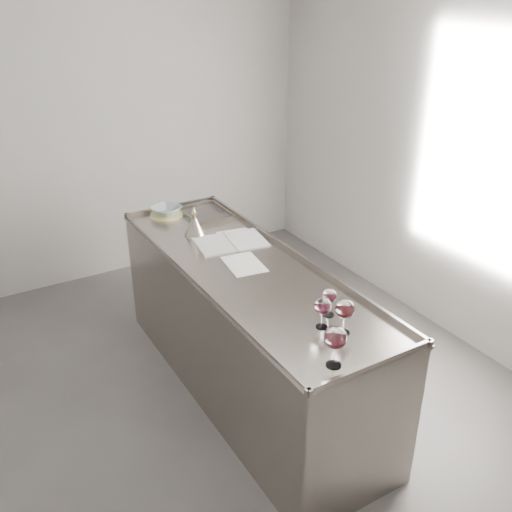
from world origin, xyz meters
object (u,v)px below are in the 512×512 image
notebook (231,242)px  ceramic_bowl (166,210)px  wine_glass_right (345,310)px  wine_glass_small (329,297)px  wine_glass_middle (323,307)px  counter (247,330)px  wine_glass_left (335,339)px  wine_funnel (195,227)px

notebook → ceramic_bowl: ceramic_bowl is taller
wine_glass_right → wine_glass_small: 0.18m
ceramic_bowl → wine_glass_small: bearing=-83.6°
wine_glass_middle → wine_glass_right: bearing=-57.7°
wine_glass_middle → wine_glass_small: 0.13m
counter → ceramic_bowl: ceramic_bowl is taller
wine_glass_middle → ceramic_bowl: (-0.10, 1.85, -0.08)m
counter → ceramic_bowl: size_ratio=11.17×
ceramic_bowl → wine_glass_left: bearing=-91.4°
wine_funnel → wine_glass_left: bearing=-92.7°
wine_glass_right → wine_glass_small: (0.04, 0.18, -0.03)m
wine_funnel → counter: bearing=-84.0°
ceramic_bowl → counter: bearing=-85.0°
wine_glass_small → notebook: (-0.01, 1.08, -0.11)m
wine_glass_left → wine_glass_right: wine_glass_left is taller
wine_glass_middle → wine_glass_left: bearing=-116.7°
notebook → wine_funnel: bearing=131.7°
wine_glass_right → notebook: wine_glass_right is taller
wine_glass_left → wine_glass_small: bearing=56.0°
wine_glass_left → wine_glass_small: wine_glass_left is taller
wine_glass_small → wine_funnel: size_ratio=0.73×
counter → notebook: 0.61m
counter → wine_glass_middle: bearing=-89.8°
ceramic_bowl → wine_glass_right: bearing=-85.4°
wine_glass_middle → counter: bearing=90.2°
wine_glass_left → wine_funnel: (0.08, 1.69, -0.08)m
counter → notebook: (0.09, 0.37, 0.47)m
counter → wine_glass_right: bearing=-85.8°
counter → ceramic_bowl: 1.18m
counter → wine_glass_left: size_ratio=11.49×
wine_glass_small → wine_funnel: 1.34m
wine_glass_right → wine_funnel: size_ratio=0.89×
wine_glass_middle → ceramic_bowl: size_ratio=0.81×
wine_glass_small → notebook: size_ratio=0.31×
notebook → ceramic_bowl: size_ratio=2.36×
wine_glass_left → ceramic_bowl: bearing=88.6°
wine_glass_middle → ceramic_bowl: wine_glass_middle is taller
ceramic_bowl → wine_funnel: (0.03, -0.45, 0.02)m
wine_glass_right → wine_funnel: wine_funnel is taller
counter → notebook: size_ratio=4.73×
wine_glass_middle → notebook: (0.09, 1.16, -0.12)m
wine_glass_right → wine_glass_middle: bearing=122.3°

